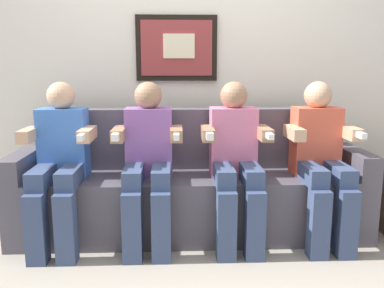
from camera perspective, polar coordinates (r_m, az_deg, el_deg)
The scene contains 7 objects.
ground_plane at distance 2.82m, azimuth 0.14°, elevation -14.71°, with size 6.38×6.38×0.00m, color #9E9384.
back_wall_assembly at distance 3.31m, azimuth -0.51°, elevation 12.34°, with size 4.91×0.10×2.60m.
couch at distance 3.01m, azimuth -0.15°, elevation -6.63°, with size 2.51×0.58×0.90m.
person_leftmost at distance 2.87m, azimuth -17.94°, elevation -1.96°, with size 0.46×0.56×1.11m.
person_left_center at distance 2.77m, azimuth -6.11°, elevation -1.93°, with size 0.46×0.56×1.11m.
person_right_center at distance 2.80m, azimuth 6.04°, elevation -1.81°, with size 0.46×0.56×1.11m.
person_rightmost at distance 2.94m, azimuth 17.49°, elevation -1.63°, with size 0.46×0.56×1.11m.
Camera 1 is at (-0.12, -2.54, 1.22)m, focal length 38.27 mm.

